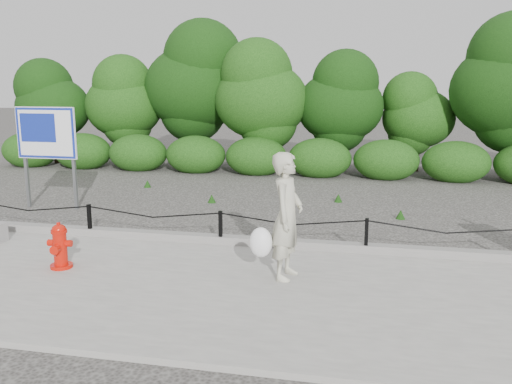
% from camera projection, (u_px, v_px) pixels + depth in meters
% --- Properties ---
extents(ground, '(90.00, 90.00, 0.00)m').
position_uv_depth(ground, '(221.00, 248.00, 9.53)').
color(ground, '#2D2B28').
rests_on(ground, ground).
extents(sidewalk, '(14.00, 4.00, 0.08)m').
position_uv_depth(sidewalk, '(183.00, 288.00, 7.60)').
color(sidewalk, gray).
rests_on(sidewalk, ground).
extents(curb, '(14.00, 0.22, 0.14)m').
position_uv_depth(curb, '(221.00, 239.00, 9.54)').
color(curb, slate).
rests_on(curb, sidewalk).
extents(chain_barrier, '(10.06, 0.06, 0.60)m').
position_uv_depth(chain_barrier, '(220.00, 223.00, 9.44)').
color(chain_barrier, black).
rests_on(chain_barrier, sidewalk).
extents(treeline, '(19.98, 3.87, 4.84)m').
position_uv_depth(treeline, '(303.00, 93.00, 17.53)').
color(treeline, black).
rests_on(treeline, ground).
extents(fire_hydrant, '(0.38, 0.39, 0.72)m').
position_uv_depth(fire_hydrant, '(60.00, 246.00, 8.24)').
color(fire_hydrant, red).
rests_on(fire_hydrant, sidewalk).
extents(pedestrian, '(0.78, 0.73, 1.84)m').
position_uv_depth(pedestrian, '(285.00, 218.00, 7.73)').
color(pedestrian, '#B8B59E').
rests_on(pedestrian, sidewalk).
extents(advertising_sign, '(1.46, 0.12, 2.33)m').
position_uv_depth(advertising_sign, '(46.00, 138.00, 12.20)').
color(advertising_sign, slate).
rests_on(advertising_sign, ground).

